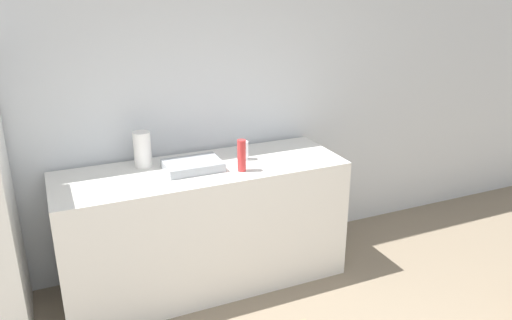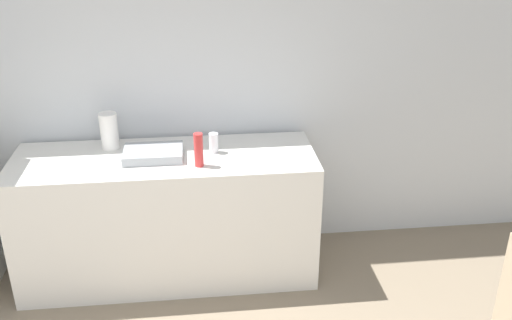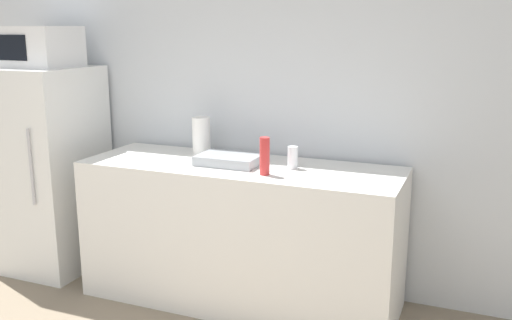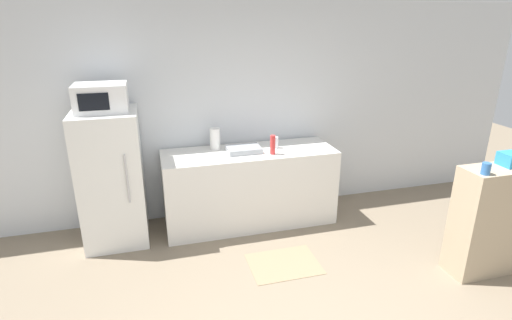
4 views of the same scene
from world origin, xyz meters
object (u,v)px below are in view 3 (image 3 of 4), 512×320
Objects in this scene: refrigerator at (48,169)px; bottle_short at (293,157)px; microwave at (38,47)px; paper_towel_roll at (201,136)px.

bottle_short is (1.89, 0.03, 0.24)m from refrigerator.
bottle_short is (1.89, 0.03, -0.64)m from microwave.
bottle_short is 0.72m from paper_towel_roll.
microwave is 2.03× the size of paper_towel_roll.
microwave is 3.76× the size of bottle_short.
bottle_short is at bearing 0.94° from microwave.
refrigerator reaches higher than paper_towel_roll.
refrigerator is at bearing 72.35° from microwave.
refrigerator is 1.23m from paper_towel_roll.
bottle_short is 0.54× the size of paper_towel_roll.
microwave is at bearing -107.65° from refrigerator.
microwave reaches higher than bottle_short.
refrigerator is at bearing -171.25° from paper_towel_roll.
paper_towel_roll is at bearing 8.75° from refrigerator.
microwave is 1.33m from paper_towel_roll.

